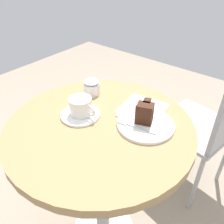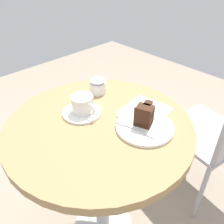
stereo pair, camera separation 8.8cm
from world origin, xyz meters
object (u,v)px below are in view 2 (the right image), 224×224
saucer (82,112)px  teaspoon (94,110)px  sugar_pot (98,86)px  coffee_cup (82,104)px  cafe_chair (223,129)px  cake_slice (145,115)px  napkin (144,111)px  cake_plate (145,127)px  fork (130,127)px

saucer → teaspoon: size_ratio=1.39×
teaspoon → sugar_pot: 0.16m
coffee_cup → cafe_chair: size_ratio=0.13×
cafe_chair → teaspoon: bearing=-20.7°
cake_slice → napkin: cake_slice is taller
saucer → coffee_cup: (0.00, 0.00, 0.04)m
coffee_cup → napkin: coffee_cup is taller
teaspoon → saucer: bearing=-120.6°
cake_plate → cake_slice: (-0.01, 0.01, 0.04)m
fork → napkin: 0.13m
coffee_cup → fork: bearing=16.5°
saucer → cake_plate: 0.26m
cake_plate → teaspoon: bearing=-161.6°
teaspoon → cafe_chair: 0.69m
coffee_cup → cake_plate: (0.23, 0.10, -0.04)m
cake_slice → fork: 0.07m
cafe_chair → sugar_pot: (-0.44, -0.44, 0.25)m
cake_plate → napkin: size_ratio=1.01×
coffee_cup → cake_plate: 0.26m
cake_slice → saucer: bearing=-151.9°
coffee_cup → teaspoon: size_ratio=1.06×
cake_slice → sugar_pot: size_ratio=1.28×
cafe_chair → sugar_pot: cafe_chair is taller
napkin → sugar_pot: size_ratio=2.91×
cake_plate → fork: fork is taller
teaspoon → sugar_pot: sugar_pot is taller
saucer → coffee_cup: coffee_cup is taller
saucer → teaspoon: bearing=51.8°
coffee_cup → napkin: (0.16, 0.19, -0.04)m
napkin → sugar_pot: 0.25m
saucer → napkin: bearing=48.7°
coffee_cup → cafe_chair: (0.36, 0.59, -0.26)m
saucer → cake_plate: bearing=24.3°
coffee_cup → fork: (0.20, 0.06, -0.03)m
cafe_chair → sugar_pot: bearing=-34.9°
fork → saucer: bearing=8.5°
cafe_chair → saucer: bearing=-21.2°
saucer → cake_plate: (0.23, 0.11, 0.00)m
coffee_cup → cake_slice: 0.25m
fork → coffee_cup: bearing=8.5°
coffee_cup → cake_slice: size_ratio=1.28×
saucer → cake_plate: cake_plate is taller
teaspoon → cake_plate: size_ratio=0.53×
coffee_cup → sugar_pot: bearing=118.1°
cake_plate → cake_slice: size_ratio=2.29×
coffee_cup → napkin: bearing=49.0°
cake_slice → cafe_chair: size_ratio=0.10×
teaspoon → napkin: 0.20m
teaspoon → cake_plate: (0.20, 0.07, -0.01)m
coffee_cup → cake_plate: size_ratio=0.56×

